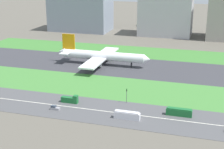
{
  "coord_description": "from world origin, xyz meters",
  "views": [
    {
      "loc": [
        41.31,
        -211.77,
        65.42
      ],
      "look_at": [
        -11.41,
        -36.5,
        6.0
      ],
      "focal_mm": 54.84,
      "sensor_mm": 36.0,
      "label": 1
    }
  ],
  "objects_px": {
    "bus_0": "(179,112)",
    "bus_1": "(127,115)",
    "traffic_light": "(127,95)",
    "terminal_building": "(81,13)",
    "truck_0": "(70,100)",
    "car_0": "(55,108)",
    "hangar_building": "(166,15)",
    "fuel_tank_west": "(156,19)",
    "airliner": "(101,56)"
  },
  "relations": [
    {
      "from": "bus_0",
      "to": "bus_1",
      "type": "height_order",
      "value": "same"
    },
    {
      "from": "traffic_light",
      "to": "bus_1",
      "type": "bearing_deg",
      "value": -75.02
    },
    {
      "from": "bus_1",
      "to": "terminal_building",
      "type": "bearing_deg",
      "value": -62.96
    },
    {
      "from": "truck_0",
      "to": "traffic_light",
      "type": "relative_size",
      "value": 1.17
    },
    {
      "from": "car_0",
      "to": "hangar_building",
      "type": "relative_size",
      "value": 0.09
    },
    {
      "from": "hangar_building",
      "to": "fuel_tank_west",
      "type": "relative_size",
      "value": 1.95
    },
    {
      "from": "bus_1",
      "to": "bus_0",
      "type": "bearing_deg",
      "value": -155.19
    },
    {
      "from": "traffic_light",
      "to": "terminal_building",
      "type": "relative_size",
      "value": 0.12
    },
    {
      "from": "bus_0",
      "to": "traffic_light",
      "type": "height_order",
      "value": "traffic_light"
    },
    {
      "from": "bus_1",
      "to": "hangar_building",
      "type": "height_order",
      "value": "hangar_building"
    },
    {
      "from": "terminal_building",
      "to": "fuel_tank_west",
      "type": "xyz_separation_m",
      "value": [
        70.01,
        45.0,
        -9.49
      ]
    },
    {
      "from": "airliner",
      "to": "bus_1",
      "type": "height_order",
      "value": "airliner"
    },
    {
      "from": "bus_0",
      "to": "hangar_building",
      "type": "bearing_deg",
      "value": 100.3
    },
    {
      "from": "bus_1",
      "to": "terminal_building",
      "type": "height_order",
      "value": "terminal_building"
    },
    {
      "from": "bus_0",
      "to": "fuel_tank_west",
      "type": "relative_size",
      "value": 0.46
    },
    {
      "from": "car_0",
      "to": "bus_0",
      "type": "xyz_separation_m",
      "value": [
        56.66,
        10.0,
        0.9
      ]
    },
    {
      "from": "bus_1",
      "to": "airliner",
      "type": "bearing_deg",
      "value": -63.91
    },
    {
      "from": "bus_1",
      "to": "truck_0",
      "type": "relative_size",
      "value": 1.38
    },
    {
      "from": "airliner",
      "to": "car_0",
      "type": "bearing_deg",
      "value": -87.68
    },
    {
      "from": "fuel_tank_west",
      "to": "car_0",
      "type": "bearing_deg",
      "value": -91.7
    },
    {
      "from": "bus_0",
      "to": "terminal_building",
      "type": "xyz_separation_m",
      "value": [
        -119.62,
        182.0,
        15.91
      ]
    },
    {
      "from": "car_0",
      "to": "hangar_building",
      "type": "xyz_separation_m",
      "value": [
        23.6,
        192.0,
        18.5
      ]
    },
    {
      "from": "truck_0",
      "to": "terminal_building",
      "type": "relative_size",
      "value": 0.14
    },
    {
      "from": "bus_0",
      "to": "bus_1",
      "type": "xyz_separation_m",
      "value": [
        -21.63,
        -10.0,
        0.0
      ]
    },
    {
      "from": "car_0",
      "to": "bus_0",
      "type": "bearing_deg",
      "value": -169.99
    },
    {
      "from": "airliner",
      "to": "hangar_building",
      "type": "bearing_deg",
      "value": 76.79
    },
    {
      "from": "terminal_building",
      "to": "traffic_light",
      "type": "bearing_deg",
      "value": -61.83
    },
    {
      "from": "traffic_light",
      "to": "fuel_tank_west",
      "type": "bearing_deg",
      "value": 96.04
    },
    {
      "from": "traffic_light",
      "to": "bus_0",
      "type": "bearing_deg",
      "value": -16.82
    },
    {
      "from": "truck_0",
      "to": "hangar_building",
      "type": "distance_m",
      "value": 183.96
    },
    {
      "from": "car_0",
      "to": "hangar_building",
      "type": "height_order",
      "value": "hangar_building"
    },
    {
      "from": "bus_0",
      "to": "terminal_building",
      "type": "distance_m",
      "value": 218.37
    },
    {
      "from": "airliner",
      "to": "bus_1",
      "type": "xyz_separation_m",
      "value": [
        38.19,
        -78.0,
        -4.41
      ]
    },
    {
      "from": "bus_0",
      "to": "terminal_building",
      "type": "bearing_deg",
      "value": 123.31
    },
    {
      "from": "traffic_light",
      "to": "car_0",
      "type": "bearing_deg",
      "value": -149.22
    },
    {
      "from": "car_0",
      "to": "traffic_light",
      "type": "distance_m",
      "value": 35.33
    },
    {
      "from": "traffic_light",
      "to": "terminal_building",
      "type": "xyz_separation_m",
      "value": [
        -93.17,
        174.01,
        13.44
      ]
    },
    {
      "from": "airliner",
      "to": "fuel_tank_west",
      "type": "height_order",
      "value": "airliner"
    },
    {
      "from": "hangar_building",
      "to": "fuel_tank_west",
      "type": "bearing_deg",
      "value": 110.19
    },
    {
      "from": "hangar_building",
      "to": "fuel_tank_west",
      "type": "distance_m",
      "value": 49.23
    },
    {
      "from": "traffic_light",
      "to": "hangar_building",
      "type": "relative_size",
      "value": 0.15
    },
    {
      "from": "airliner",
      "to": "hangar_building",
      "type": "distance_m",
      "value": 117.84
    },
    {
      "from": "car_0",
      "to": "traffic_light",
      "type": "relative_size",
      "value": 0.61
    },
    {
      "from": "traffic_light",
      "to": "terminal_building",
      "type": "bearing_deg",
      "value": 118.17
    },
    {
      "from": "truck_0",
      "to": "airliner",
      "type": "bearing_deg",
      "value": 95.63
    },
    {
      "from": "airliner",
      "to": "truck_0",
      "type": "distance_m",
      "value": 68.48
    },
    {
      "from": "airliner",
      "to": "terminal_building",
      "type": "bearing_deg",
      "value": 117.68
    },
    {
      "from": "traffic_light",
      "to": "airliner",
      "type": "bearing_deg",
      "value": 119.08
    },
    {
      "from": "car_0",
      "to": "fuel_tank_west",
      "type": "distance_m",
      "value": 237.22
    },
    {
      "from": "bus_0",
      "to": "hangar_building",
      "type": "distance_m",
      "value": 185.81
    }
  ]
}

